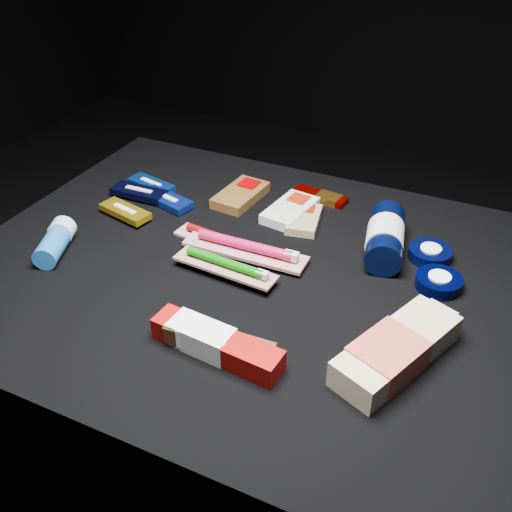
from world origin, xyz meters
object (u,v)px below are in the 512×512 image
at_px(toothpaste_carton_red, 211,342).
at_px(deodorant_stick, 55,242).
at_px(bodywash_bottle, 395,352).
at_px(lotion_bottle, 385,237).

bearing_deg(toothpaste_carton_red, deodorant_stick, 169.78).
distance_m(bodywash_bottle, deodorant_stick, 0.62).
distance_m(lotion_bottle, deodorant_stick, 0.59).
xyz_separation_m(bodywash_bottle, toothpaste_carton_red, (-0.24, -0.09, -0.00)).
bearing_deg(deodorant_stick, lotion_bottle, 3.73).
height_order(bodywash_bottle, deodorant_stick, same).
height_order(lotion_bottle, bodywash_bottle, lotion_bottle).
bearing_deg(bodywash_bottle, toothpaste_carton_red, -137.86).
distance_m(bodywash_bottle, toothpaste_carton_red, 0.26).
bearing_deg(deodorant_stick, toothpaste_carton_red, -36.89).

